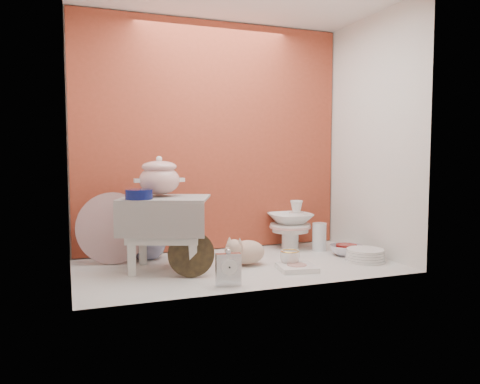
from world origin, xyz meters
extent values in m
plane|color=silver|center=(0.00, 0.00, 0.00)|extent=(1.80, 1.80, 0.00)
cube|color=#A33F28|center=(0.00, 0.50, 0.75)|extent=(1.80, 0.06, 1.50)
cube|color=silver|center=(-0.90, 0.00, 0.75)|extent=(0.06, 1.00, 1.50)
cube|color=silver|center=(0.90, 0.00, 0.75)|extent=(0.06, 1.00, 1.50)
cylinder|color=#0A114C|center=(-0.56, -0.03, 0.43)|extent=(0.18, 0.18, 0.05)
imported|color=white|center=(-0.46, 0.37, 0.12)|extent=(0.29, 0.29, 0.24)
cube|color=silver|center=(-0.19, -0.37, 0.09)|extent=(0.13, 0.06, 0.18)
ellipsoid|color=tan|center=(0.05, -0.01, 0.08)|extent=(0.27, 0.20, 0.15)
cylinder|color=white|center=(0.26, -0.14, 0.01)|extent=(0.20, 0.20, 0.01)
imported|color=white|center=(0.26, -0.14, 0.06)|extent=(0.14, 0.14, 0.09)
cube|color=white|center=(0.27, -0.21, 0.01)|extent=(0.23, 0.23, 0.03)
cylinder|color=white|center=(0.75, -0.16, 0.04)|extent=(0.29, 0.29, 0.07)
imported|color=silver|center=(0.73, 0.02, 0.03)|extent=(0.27, 0.27, 0.06)
cylinder|color=silver|center=(0.65, 0.21, 0.09)|extent=(0.11, 0.11, 0.18)
camera|label=1|loc=(-0.91, -2.48, 0.63)|focal=35.17mm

